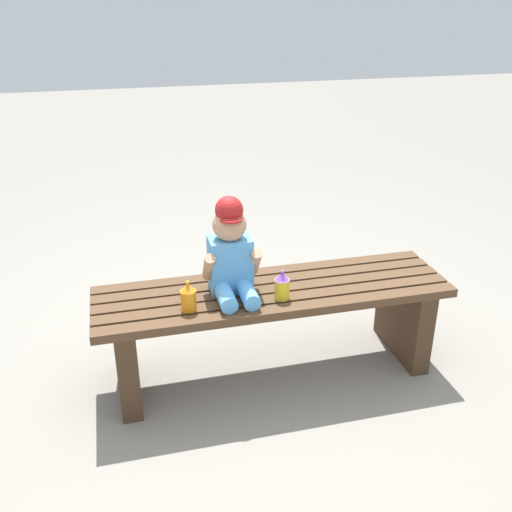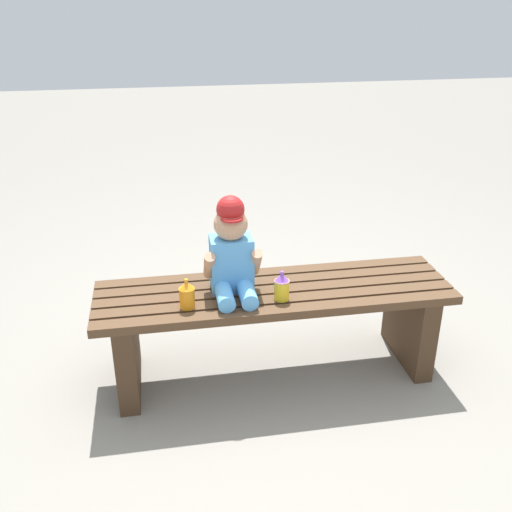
{
  "view_description": "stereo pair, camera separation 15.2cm",
  "coord_description": "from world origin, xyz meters",
  "px_view_note": "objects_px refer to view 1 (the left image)",
  "views": [
    {
      "loc": [
        -0.59,
        -2.04,
        1.56
      ],
      "look_at": [
        -0.09,
        -0.05,
        0.59
      ],
      "focal_mm": 40.78,
      "sensor_mm": 36.0,
      "label": 1
    },
    {
      "loc": [
        -0.44,
        -2.08,
        1.56
      ],
      "look_at": [
        -0.09,
        -0.05,
        0.59
      ],
      "focal_mm": 40.78,
      "sensor_mm": 36.0,
      "label": 2
    }
  ],
  "objects_px": {
    "sippy_cup_right": "(282,285)",
    "sippy_cup_left": "(188,297)",
    "park_bench": "(273,316)",
    "child_figure": "(231,252)"
  },
  "relations": [
    {
      "from": "park_bench",
      "to": "sippy_cup_right",
      "type": "height_order",
      "value": "sippy_cup_right"
    },
    {
      "from": "park_bench",
      "to": "child_figure",
      "type": "height_order",
      "value": "child_figure"
    },
    {
      "from": "park_bench",
      "to": "sippy_cup_left",
      "type": "xyz_separation_m",
      "value": [
        -0.37,
        -0.09,
        0.19
      ]
    },
    {
      "from": "child_figure",
      "to": "sippy_cup_left",
      "type": "distance_m",
      "value": 0.25
    },
    {
      "from": "park_bench",
      "to": "child_figure",
      "type": "xyz_separation_m",
      "value": [
        -0.17,
        0.02,
        0.31
      ]
    },
    {
      "from": "sippy_cup_right",
      "to": "sippy_cup_left",
      "type": "bearing_deg",
      "value": 180.0
    },
    {
      "from": "sippy_cup_right",
      "to": "child_figure",
      "type": "bearing_deg",
      "value": 149.58
    },
    {
      "from": "park_bench",
      "to": "child_figure",
      "type": "distance_m",
      "value": 0.36
    },
    {
      "from": "park_bench",
      "to": "child_figure",
      "type": "relative_size",
      "value": 3.65
    },
    {
      "from": "child_figure",
      "to": "sippy_cup_right",
      "type": "height_order",
      "value": "child_figure"
    }
  ]
}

